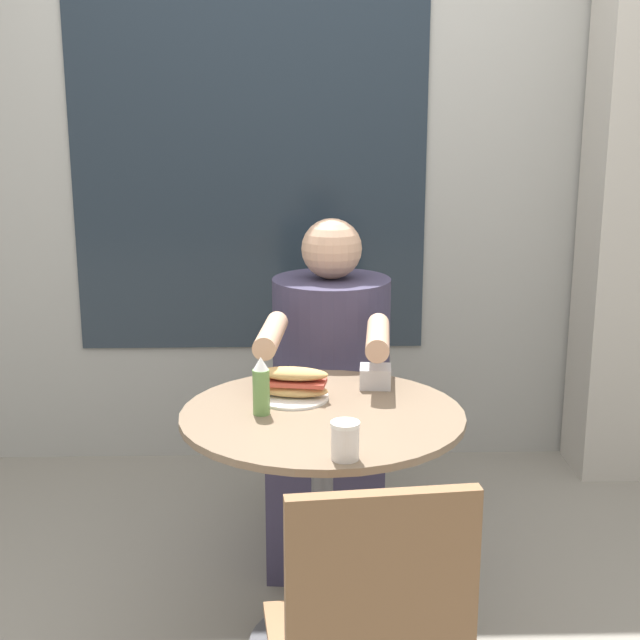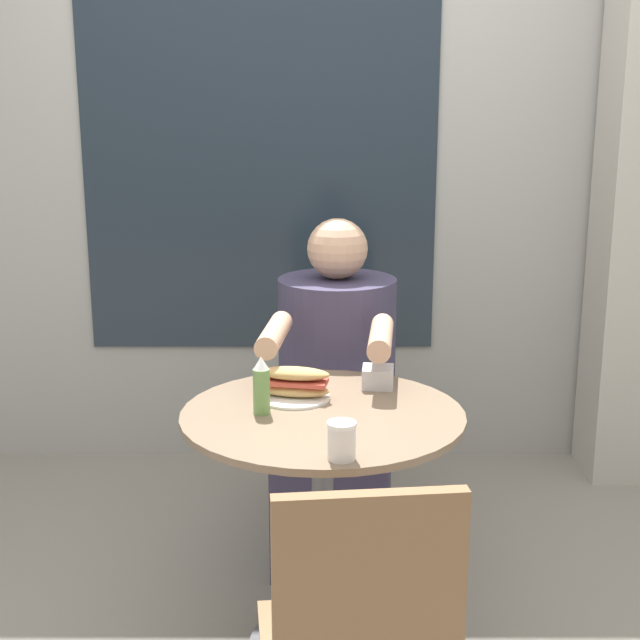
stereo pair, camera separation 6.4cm
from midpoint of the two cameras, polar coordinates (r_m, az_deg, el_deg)
The scene contains 9 objects.
storefront_wall at distance 3.73m, azimuth -1.12°, elevation 11.93°, with size 8.00×0.09×2.80m.
lattice_pillar at distance 3.76m, azimuth 18.76°, elevation 8.19°, with size 0.31×0.31×2.40m.
cafe_table at distance 2.47m, azimuth -0.60°, elevation -9.99°, with size 0.77×0.77×0.72m.
diner_chair at distance 3.36m, azimuth 0.12°, elevation -3.52°, with size 0.42×0.42×0.87m.
seated_diner at distance 3.04m, azimuth 0.06°, elevation -6.10°, with size 0.45×0.73×1.15m.
sandwich_on_plate at distance 2.49m, azimuth -2.48°, elevation -4.19°, with size 0.21×0.20×0.09m.
drink_cup at distance 2.09m, azimuth 0.74°, elevation -7.71°, with size 0.07×0.07×0.09m.
napkin_box at distance 2.60m, azimuth 2.86°, elevation -3.64°, with size 0.10×0.10×0.06m.
condiment_bottle at distance 2.37m, azimuth -4.56°, elevation -4.28°, with size 0.05×0.05×0.16m.
Camera 1 is at (-0.07, -2.26, 1.54)m, focal length 50.00 mm.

